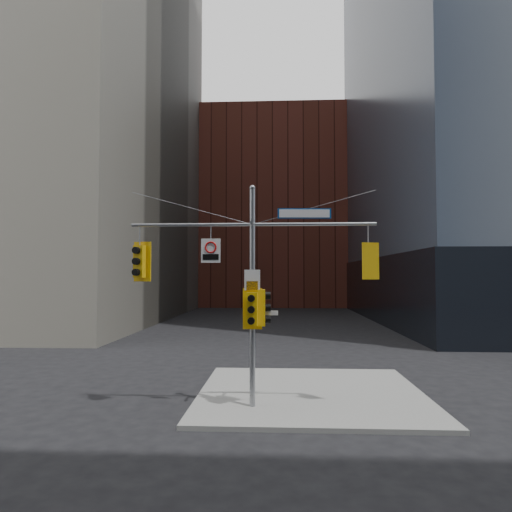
# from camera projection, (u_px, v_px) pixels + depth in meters

# --- Properties ---
(ground) EXTENTS (160.00, 160.00, 0.00)m
(ground) POSITION_uv_depth(u_px,v_px,m) (248.00, 432.00, 12.60)
(ground) COLOR black
(ground) RESTS_ON ground
(sidewalk_corner) EXTENTS (8.00, 8.00, 0.15)m
(sidewalk_corner) POSITION_uv_depth(u_px,v_px,m) (311.00, 393.00, 16.50)
(sidewalk_corner) COLOR gray
(sidewalk_corner) RESTS_ON ground
(brick_midrise) EXTENTS (26.00, 20.00, 28.00)m
(brick_midrise) POSITION_uv_depth(u_px,v_px,m) (273.00, 213.00, 71.07)
(brick_midrise) COLOR brown
(brick_midrise) RESTS_ON ground
(signal_assembly) EXTENTS (8.00, 0.80, 7.30)m
(signal_assembly) POSITION_uv_depth(u_px,v_px,m) (252.00, 273.00, 14.78)
(signal_assembly) COLOR gray
(signal_assembly) RESTS_ON ground
(traffic_light_west_arm) EXTENTS (0.62, 0.58, 1.32)m
(traffic_light_west_arm) POSITION_uv_depth(u_px,v_px,m) (140.00, 261.00, 15.00)
(traffic_light_west_arm) COLOR #F2B60C
(traffic_light_west_arm) RESTS_ON ground
(traffic_light_east_arm) EXTENTS (0.55, 0.51, 1.17)m
(traffic_light_east_arm) POSITION_uv_depth(u_px,v_px,m) (369.00, 261.00, 14.61)
(traffic_light_east_arm) COLOR #F2B60C
(traffic_light_east_arm) RESTS_ON ground
(traffic_light_pole_side) EXTENTS (0.46, 0.39, 1.17)m
(traffic_light_pole_side) POSITION_uv_depth(u_px,v_px,m) (263.00, 308.00, 14.72)
(traffic_light_pole_side) COLOR #F2B60C
(traffic_light_pole_side) RESTS_ON ground
(traffic_light_pole_front) EXTENTS (0.62, 0.50, 1.31)m
(traffic_light_pole_front) POSITION_uv_depth(u_px,v_px,m) (252.00, 309.00, 14.46)
(traffic_light_pole_front) COLOR #F2B60C
(traffic_light_pole_front) RESTS_ON ground
(street_sign_blade) EXTENTS (1.74, 0.15, 0.34)m
(street_sign_blade) POSITION_uv_depth(u_px,v_px,m) (304.00, 213.00, 14.78)
(street_sign_blade) COLOR navy
(street_sign_blade) RESTS_ON ground
(regulatory_sign_arm) EXTENTS (0.63, 0.06, 0.79)m
(regulatory_sign_arm) POSITION_uv_depth(u_px,v_px,m) (211.00, 250.00, 14.86)
(regulatory_sign_arm) COLOR silver
(regulatory_sign_arm) RESTS_ON ground
(regulatory_sign_pole) EXTENTS (0.51, 0.08, 0.67)m
(regulatory_sign_pole) POSITION_uv_depth(u_px,v_px,m) (252.00, 281.00, 14.65)
(regulatory_sign_pole) COLOR silver
(regulatory_sign_pole) RESTS_ON ground
(street_blade_ew) EXTENTS (0.76, 0.13, 0.15)m
(street_blade_ew) POSITION_uv_depth(u_px,v_px,m) (266.00, 313.00, 14.71)
(street_blade_ew) COLOR silver
(street_blade_ew) RESTS_ON ground
(street_blade_ns) EXTENTS (0.06, 0.81, 0.16)m
(street_blade_ns) POSITION_uv_depth(u_px,v_px,m) (253.00, 319.00, 15.17)
(street_blade_ns) COLOR #145926
(street_blade_ns) RESTS_ON ground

